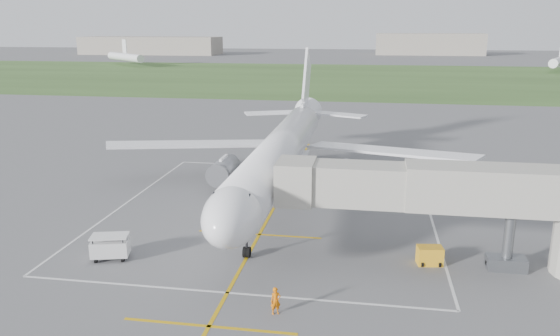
% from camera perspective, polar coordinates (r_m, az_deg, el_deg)
% --- Properties ---
extents(ground, '(700.00, 700.00, 0.00)m').
position_cam_1_polar(ground, '(53.34, -0.02, -3.06)').
color(ground, '#515153').
rests_on(ground, ground).
extents(grass_strip, '(700.00, 120.00, 0.02)m').
position_cam_1_polar(grass_strip, '(181.04, 6.88, 9.40)').
color(grass_strip, '#335123').
rests_on(grass_strip, ground).
extents(apron_markings, '(28.20, 60.00, 0.01)m').
position_cam_1_polar(apron_markings, '(47.91, -1.17, -5.13)').
color(apron_markings, '#C4940B').
rests_on(apron_markings, ground).
extents(airliner, '(38.93, 46.75, 13.52)m').
position_cam_1_polar(airliner, '(52.89, 0.12, 1.73)').
color(airliner, white).
rests_on(airliner, ground).
extents(jet_bridge, '(23.40, 5.00, 7.20)m').
position_cam_1_polar(jet_bridge, '(39.07, 19.89, -3.34)').
color(jet_bridge, '#9F9C90').
rests_on(jet_bridge, ground).
extents(gpu_unit, '(1.86, 1.43, 1.29)m').
position_cam_1_polar(gpu_unit, '(40.03, 15.38, -8.82)').
color(gpu_unit, gold).
rests_on(gpu_unit, ground).
extents(baggage_cart, '(2.89, 2.14, 1.80)m').
position_cam_1_polar(baggage_cart, '(41.14, -17.31, -7.88)').
color(baggage_cart, silver).
rests_on(baggage_cart, ground).
extents(ramp_worker_nose, '(0.71, 0.60, 1.64)m').
position_cam_1_polar(ramp_worker_nose, '(32.41, -0.45, -13.72)').
color(ramp_worker_nose, orange).
rests_on(ramp_worker_nose, ground).
extents(ramp_worker_wing, '(1.14, 1.03, 1.92)m').
position_cam_1_polar(ramp_worker_wing, '(55.24, -3.60, -1.42)').
color(ramp_worker_wing, orange).
rests_on(ramp_worker_wing, ground).
extents(distant_hangars, '(345.00, 49.00, 12.00)m').
position_cam_1_polar(distant_hangars, '(316.46, 5.15, 12.59)').
color(distant_hangars, gray).
rests_on(distant_hangars, ground).
extents(distant_aircraft, '(191.43, 30.53, 8.85)m').
position_cam_1_polar(distant_aircraft, '(220.19, 5.15, 11.30)').
color(distant_aircraft, white).
rests_on(distant_aircraft, ground).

